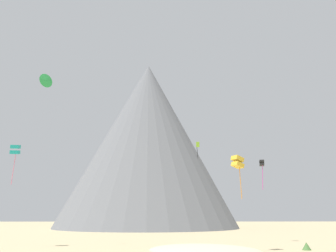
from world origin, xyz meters
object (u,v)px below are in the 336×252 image
Objects in this scene: kite_gold_low at (238,162)px; kite_lime_mid at (198,147)px; rock_massif at (150,148)px; kite_black_low at (262,164)px; bush_far_right at (306,246)px; kite_teal_low at (15,150)px; kite_green_mid at (46,80)px.

kite_gold_low is 1.95× the size of kite_lime_mid.
kite_black_low is (21.41, -62.60, -13.78)m from rock_massif.
kite_lime_mid reaches higher than kite_black_low.
bush_far_right is 0.20× the size of kite_teal_low.
bush_far_right is 42.91m from kite_teal_low.
bush_far_right is 0.21× the size of kite_gold_low.
kite_gold_low is 1.10× the size of kite_black_low.
kite_teal_low is at bearing -103.72° from rock_massif.
kite_gold_low is at bearing -59.64° from kite_green_mid.
kite_lime_mid is (-3.84, 13.51, 4.50)m from kite_gold_low.
kite_green_mid reaches higher than kite_lime_mid.
kite_teal_low is (-40.66, 3.34, 13.29)m from bush_far_right.
kite_lime_mid is at bearing 166.66° from kite_gold_low.
kite_lime_mid is at bearing 9.18° from kite_teal_low.
rock_massif is 66.08m from kite_lime_mid.
kite_green_mid is (-36.94, 3.22, 24.11)m from bush_far_right.
rock_massif reaches higher than kite_gold_low.
bush_far_right is 0.54× the size of kite_green_mid.
rock_massif is 80.63m from kite_gold_low.
rock_massif is at bearing 31.09° from kite_green_mid.
rock_massif is at bearing 69.97° from kite_teal_low.
kite_lime_mid is (10.10, -64.35, -11.13)m from rock_massif.
kite_gold_low is at bearing -79.85° from rock_massif.
kite_green_mid is at bearing -8.24° from kite_teal_low.
kite_lime_mid is at bearing 19.72° from kite_black_low.
bush_far_right is at bearing -11.01° from kite_teal_low.
kite_gold_low is at bearing 74.87° from kite_black_low.
kite_teal_low is (-27.68, -7.67, -1.94)m from kite_lime_mid.
kite_teal_low is (-3.72, 0.13, -10.81)m from kite_green_mid.
rock_massif reaches higher than kite_teal_low.
kite_teal_low is (-38.99, -9.42, 0.71)m from kite_black_low.
kite_black_low reaches higher than bush_far_right.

